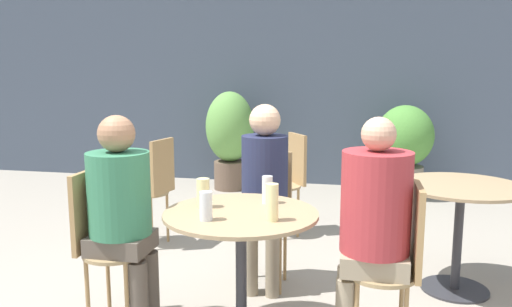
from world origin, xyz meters
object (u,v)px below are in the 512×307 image
at_px(potted_plant_0, 230,134).
at_px(potted_plant_1, 404,145).
at_px(cafe_table_far, 460,209).
at_px(cafe_table_near, 241,242).
at_px(bistro_chair_3, 290,175).
at_px(beer_glass_0, 267,190).
at_px(bistro_chair_4, 155,182).
at_px(beer_glass_2, 206,206).
at_px(bistro_chair_1, 268,205).
at_px(bistro_chair_2, 100,235).
at_px(seated_person_0, 372,218).
at_px(seated_person_2, 122,205).
at_px(beer_glass_3, 272,202).
at_px(bistro_chair_0, 400,256).
at_px(beer_glass_1, 203,193).
at_px(seated_person_1, 264,181).

height_order(potted_plant_0, potted_plant_1, potted_plant_0).
bearing_deg(cafe_table_far, cafe_table_near, -144.10).
relative_size(bistro_chair_3, beer_glass_0, 5.86).
xyz_separation_m(bistro_chair_4, beer_glass_2, (0.92, -1.53, 0.26)).
bearing_deg(bistro_chair_1, bistro_chair_4, 153.27).
xyz_separation_m(cafe_table_far, bistro_chair_3, (-1.27, 0.97, -0.02)).
bearing_deg(bistro_chair_4, bistro_chair_2, 21.77).
distance_m(bistro_chair_1, seated_person_0, 1.08).
xyz_separation_m(cafe_table_near, bistro_chair_2, (-0.82, -0.00, -0.01)).
xyz_separation_m(seated_person_2, beer_glass_3, (0.87, -0.12, 0.09)).
bearing_deg(bistro_chair_0, seated_person_0, -90.00).
height_order(bistro_chair_3, bistro_chair_4, same).
distance_m(cafe_table_far, seated_person_0, 1.11).
xyz_separation_m(cafe_table_near, beer_glass_0, (0.11, 0.20, 0.25)).
xyz_separation_m(beer_glass_1, beer_glass_2, (0.09, -0.23, -0.01)).
relative_size(beer_glass_1, beer_glass_2, 1.10).
distance_m(bistro_chair_2, seated_person_1, 1.09).
bearing_deg(bistro_chair_2, bistro_chair_3, -23.65).
height_order(cafe_table_far, bistro_chair_0, bistro_chair_0).
relative_size(bistro_chair_2, seated_person_0, 0.73).
distance_m(cafe_table_far, bistro_chair_4, 2.38).
distance_m(seated_person_0, beer_glass_1, 0.91).
height_order(seated_person_2, beer_glass_1, seated_person_2).
distance_m(bistro_chair_2, beer_glass_1, 0.66).
relative_size(bistro_chair_0, beer_glass_3, 4.88).
xyz_separation_m(seated_person_0, seated_person_1, (-0.68, 0.68, 0.02)).
bearing_deg(bistro_chair_2, bistro_chair_4, 9.86).
bearing_deg(bistro_chair_3, cafe_table_far, 18.66).
height_order(bistro_chair_1, seated_person_0, seated_person_0).
relative_size(cafe_table_far, seated_person_2, 0.67).
bearing_deg(bistro_chair_1, cafe_table_far, 4.42).
relative_size(bistro_chair_1, seated_person_0, 0.73).
bearing_deg(beer_glass_2, seated_person_2, 161.76).
height_order(seated_person_2, potted_plant_0, seated_person_2).
distance_m(cafe_table_near, beer_glass_3, 0.35).
relative_size(seated_person_2, potted_plant_0, 1.01).
height_order(cafe_table_near, beer_glass_0, beer_glass_0).
distance_m(bistro_chair_1, bistro_chair_3, 1.07).
xyz_separation_m(seated_person_1, potted_plant_0, (-0.97, 2.84, -0.06)).
bearing_deg(beer_glass_3, bistro_chair_1, 101.40).
height_order(beer_glass_1, potted_plant_1, potted_plant_1).
distance_m(cafe_table_near, bistro_chair_3, 1.89).
xyz_separation_m(cafe_table_near, beer_glass_3, (0.19, -0.12, 0.26)).
xyz_separation_m(seated_person_2, beer_glass_2, (0.54, -0.18, 0.07)).
height_order(seated_person_1, beer_glass_2, seated_person_1).
relative_size(beer_glass_0, beer_glass_1, 0.97).
xyz_separation_m(cafe_table_far, seated_person_1, (-1.28, -0.24, 0.19)).
bearing_deg(cafe_table_near, beer_glass_1, 168.66).
relative_size(bistro_chair_4, seated_person_0, 0.73).
bearing_deg(beer_glass_1, cafe_table_near, -11.34).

